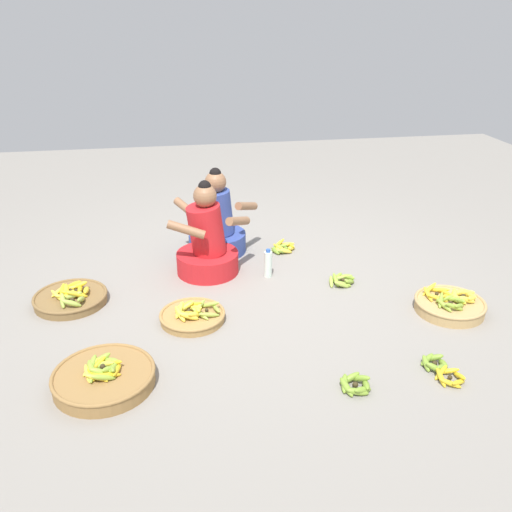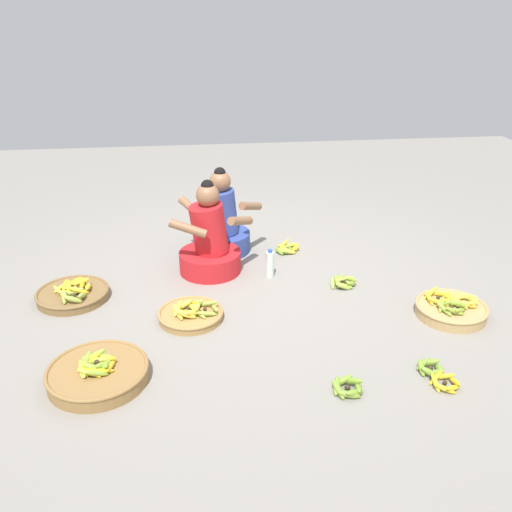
# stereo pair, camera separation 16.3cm
# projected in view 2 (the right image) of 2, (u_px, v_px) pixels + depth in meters

# --- Properties ---
(ground_plane) EXTENTS (10.00, 10.00, 0.00)m
(ground_plane) POSITION_uv_depth(u_px,v_px,m) (253.00, 285.00, 4.38)
(ground_plane) COLOR gray
(vendor_woman_front) EXTENTS (0.70, 0.52, 0.81)m
(vendor_woman_front) POSITION_uv_depth(u_px,v_px,m) (210.00, 243.00, 4.50)
(vendor_woman_front) COLOR red
(vendor_woman_front) RESTS_ON ground
(vendor_woman_behind) EXTENTS (0.76, 0.52, 0.79)m
(vendor_woman_behind) POSITION_uv_depth(u_px,v_px,m) (221.00, 225.00, 4.90)
(vendor_woman_behind) COLOR #334793
(vendor_woman_behind) RESTS_ON ground
(banana_basket_front_left) EXTENTS (0.51, 0.51, 0.16)m
(banana_basket_front_left) POSITION_uv_depth(u_px,v_px,m) (451.00, 309.00, 3.92)
(banana_basket_front_left) COLOR tan
(banana_basket_front_left) RESTS_ON ground
(banana_basket_back_center) EXTENTS (0.61, 0.61, 0.17)m
(banana_basket_back_center) POSITION_uv_depth(u_px,v_px,m) (98.00, 373.00, 3.23)
(banana_basket_back_center) COLOR olive
(banana_basket_back_center) RESTS_ON ground
(banana_basket_mid_left) EXTENTS (0.47, 0.47, 0.14)m
(banana_basket_mid_left) POSITION_uv_depth(u_px,v_px,m) (191.00, 314.00, 3.88)
(banana_basket_mid_left) COLOR #A87F47
(banana_basket_mid_left) RESTS_ON ground
(banana_basket_front_center) EXTENTS (0.55, 0.55, 0.15)m
(banana_basket_front_center) POSITION_uv_depth(u_px,v_px,m) (73.00, 294.00, 4.15)
(banana_basket_front_center) COLOR brown
(banana_basket_front_center) RESTS_ON ground
(loose_bananas_near_vendor) EXTENTS (0.26, 0.26, 0.09)m
(loose_bananas_near_vendor) POSITION_uv_depth(u_px,v_px,m) (287.00, 248.00, 4.97)
(loose_bananas_near_vendor) COLOR olive
(loose_bananas_near_vendor) RESTS_ON ground
(loose_bananas_back_left) EXTENTS (0.22, 0.33, 0.09)m
(loose_bananas_back_left) POSITION_uv_depth(u_px,v_px,m) (436.00, 374.00, 3.27)
(loose_bananas_back_left) COLOR olive
(loose_bananas_back_left) RESTS_ON ground
(loose_bananas_mid_right) EXTENTS (0.21, 0.21, 0.09)m
(loose_bananas_mid_right) POSITION_uv_depth(u_px,v_px,m) (347.00, 387.00, 3.15)
(loose_bananas_mid_right) COLOR olive
(loose_bananas_mid_right) RESTS_ON ground
(loose_bananas_near_bicycle) EXTENTS (0.24, 0.22, 0.09)m
(loose_bananas_near_bicycle) POSITION_uv_depth(u_px,v_px,m) (343.00, 282.00, 4.36)
(loose_bananas_near_bicycle) COLOR #8CAD38
(loose_bananas_near_bicycle) RESTS_ON ground
(water_bottle) EXTENTS (0.07, 0.07, 0.25)m
(water_bottle) POSITION_uv_depth(u_px,v_px,m) (270.00, 264.00, 4.47)
(water_bottle) COLOR silver
(water_bottle) RESTS_ON ground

